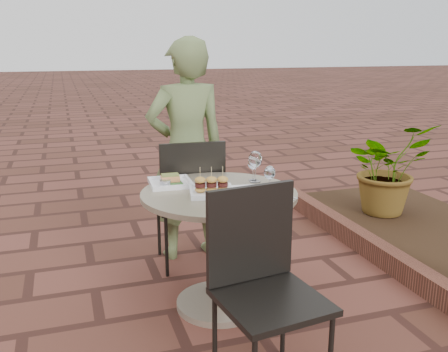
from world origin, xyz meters
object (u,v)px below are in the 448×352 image
object	(u,v)px
diner	(186,151)
plate_salmon	(170,182)
cafe_table	(219,232)
plate_tuna	(250,194)
chair_far	(190,194)
chair_near	(261,272)
plate_sliders	(212,188)

from	to	relation	value
diner	plate_salmon	size ratio (longest dim) A/B	6.30
cafe_table	diner	distance (m)	0.89
plate_tuna	diner	bearing A→B (deg)	96.68
chair_far	plate_tuna	distance (m)	0.78
chair_near	cafe_table	bearing A→B (deg)	80.50
plate_salmon	cafe_table	bearing A→B (deg)	-42.91
chair_far	diner	world-z (taller)	diner
chair_near	plate_sliders	bearing A→B (deg)	85.06
chair_near	plate_tuna	xyz separation A→B (m)	(0.15, 0.54, 0.20)
chair_far	chair_near	distance (m)	1.29
chair_far	plate_sliders	xyz separation A→B (m)	(-0.03, -0.62, 0.22)
diner	cafe_table	bearing A→B (deg)	85.46
diner	plate_salmon	xyz separation A→B (m)	(-0.25, -0.61, -0.05)
cafe_table	plate_salmon	xyz separation A→B (m)	(-0.24, 0.22, 0.27)
diner	plate_tuna	xyz separation A→B (m)	(0.12, -0.99, -0.06)
cafe_table	chair_far	xyz separation A→B (m)	(-0.03, 0.58, 0.07)
cafe_table	chair_far	size ratio (longest dim) A/B	0.97
plate_salmon	plate_tuna	bearing A→B (deg)	-46.24
plate_salmon	plate_sliders	size ratio (longest dim) A/B	0.88
diner	plate_sliders	bearing A→B (deg)	81.86
cafe_table	plate_sliders	bearing A→B (deg)	-149.46
cafe_table	plate_salmon	distance (m)	0.42
chair_near	plate_tuna	distance (m)	0.60
plate_salmon	plate_tuna	xyz separation A→B (m)	(0.36, -0.38, -0.00)
cafe_table	chair_far	world-z (taller)	chair_far
plate_sliders	cafe_table	bearing A→B (deg)	30.54
plate_tuna	plate_salmon	bearing A→B (deg)	133.76
cafe_table	diner	bearing A→B (deg)	89.20
cafe_table	plate_sliders	size ratio (longest dim) A/B	3.12
chair_near	diner	world-z (taller)	diner
diner	chair_far	bearing A→B (deg)	77.63
chair_far	diner	bearing A→B (deg)	-95.70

